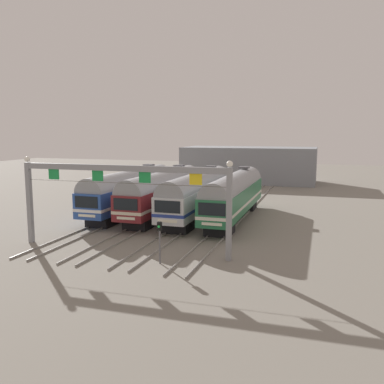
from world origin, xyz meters
TOP-DOWN VIEW (x-y plane):
  - ground_plane at (0.00, 0.00)m, footprint 160.00×160.00m
  - track_bed at (0.00, 17.00)m, footprint 13.05×70.00m
  - commuter_train_blue at (-5.77, -0.00)m, footprint 2.88×18.06m
  - commuter_train_maroon at (-1.92, -0.00)m, footprint 2.88×18.06m
  - commuter_train_silver at (1.92, -0.00)m, footprint 2.88×18.06m
  - commuter_train_green at (5.77, -0.00)m, footprint 2.88×18.06m
  - catenary_gantry at (0.00, -13.50)m, footprint 16.78×0.44m
  - yard_signal_mast at (3.85, -15.54)m, footprint 0.28×0.35m
  - maintenance_building at (1.57, 33.09)m, footprint 23.09×10.00m

SIDE VIEW (x-z plane):
  - ground_plane at x=0.00m, z-range 0.00..0.00m
  - track_bed at x=0.00m, z-range 0.00..0.15m
  - yard_signal_mast at x=3.85m, z-range 0.59..3.53m
  - commuter_train_blue at x=-5.77m, z-range 0.16..5.21m
  - commuter_train_maroon at x=-1.92m, z-range 0.16..5.21m
  - commuter_train_silver at x=1.92m, z-range 0.16..5.21m
  - commuter_train_green at x=5.77m, z-range 0.16..5.21m
  - maintenance_building at x=1.57m, z-range 0.00..6.19m
  - catenary_gantry at x=0.00m, z-range 1.60..8.57m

